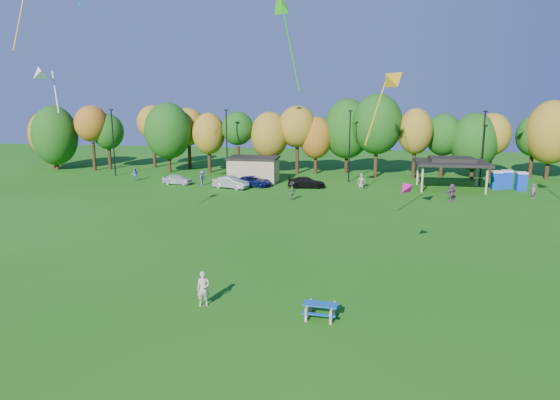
% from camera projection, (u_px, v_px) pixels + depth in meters
% --- Properties ---
extents(ground, '(160.00, 160.00, 0.00)m').
position_uv_depth(ground, '(286.00, 312.00, 25.59)').
color(ground, '#19600F').
rests_on(ground, ground).
extents(tree_line, '(93.57, 10.55, 11.15)m').
position_uv_depth(tree_line, '(329.00, 132.00, 68.49)').
color(tree_line, black).
rests_on(tree_line, ground).
extents(lamp_posts, '(64.50, 0.25, 9.09)m').
position_uv_depth(lamp_posts, '(350.00, 144.00, 62.89)').
color(lamp_posts, black).
rests_on(lamp_posts, ground).
extents(utility_building, '(6.30, 4.30, 3.25)m').
position_uv_depth(utility_building, '(254.00, 169.00, 63.54)').
color(utility_building, tan).
rests_on(utility_building, ground).
extents(pavilion, '(8.20, 6.20, 3.77)m').
position_uv_depth(pavilion, '(452.00, 162.00, 58.43)').
color(pavilion, tan).
rests_on(pavilion, ground).
extents(porta_potties, '(3.75, 2.35, 2.18)m').
position_uv_depth(porta_potties, '(508.00, 180.00, 58.74)').
color(porta_potties, '#0D36B1').
rests_on(porta_potties, ground).
extents(picnic_table, '(1.80, 1.54, 0.73)m').
position_uv_depth(picnic_table, '(320.00, 309.00, 24.83)').
color(picnic_table, tan).
rests_on(picnic_table, ground).
extents(kite_flyer, '(0.78, 0.63, 1.87)m').
position_uv_depth(kite_flyer, '(203.00, 289.00, 26.16)').
color(kite_flyer, beige).
rests_on(kite_flyer, ground).
extents(car_a, '(3.84, 1.88, 1.26)m').
position_uv_depth(car_a, '(177.00, 179.00, 62.11)').
color(car_a, silver).
rests_on(car_a, ground).
extents(car_b, '(4.69, 2.88, 1.46)m').
position_uv_depth(car_b, '(231.00, 182.00, 59.36)').
color(car_b, '#95959A').
rests_on(car_b, ground).
extents(car_c, '(4.88, 2.97, 1.26)m').
position_uv_depth(car_c, '(253.00, 181.00, 60.73)').
color(car_c, '#0D1652').
rests_on(car_c, ground).
extents(car_d, '(4.73, 2.49, 1.31)m').
position_uv_depth(car_d, '(306.00, 182.00, 59.79)').
color(car_d, black).
rests_on(car_d, ground).
extents(far_person_0, '(0.90, 0.62, 1.78)m').
position_uv_depth(far_person_0, '(361.00, 181.00, 59.49)').
color(far_person_0, '#8B8B5F').
rests_on(far_person_0, ground).
extents(far_person_1, '(0.98, 0.88, 1.68)m').
position_uv_depth(far_person_1, '(135.00, 174.00, 64.89)').
color(far_person_1, '#5670BE').
rests_on(far_person_1, ground).
extents(far_person_2, '(1.51, 1.64, 1.83)m').
position_uv_depth(far_person_2, '(452.00, 192.00, 52.26)').
color(far_person_2, '#8B3A7C').
rests_on(far_person_2, ground).
extents(far_person_3, '(0.92, 0.88, 1.54)m').
position_uv_depth(far_person_3, '(292.00, 193.00, 52.76)').
color(far_person_3, '#608953').
rests_on(far_person_3, ground).
extents(far_person_4, '(0.69, 0.68, 1.60)m').
position_uv_depth(far_person_4, '(534.00, 191.00, 53.52)').
color(far_person_4, '#984784').
rests_on(far_person_4, ground).
extents(far_person_5, '(0.83, 1.27, 1.84)m').
position_uv_depth(far_person_5, '(202.00, 178.00, 61.32)').
color(far_person_5, '#4B4EA6').
rests_on(far_person_5, ground).
extents(kite_6, '(3.09, 2.62, 5.55)m').
position_uv_depth(kite_6, '(395.00, 78.00, 33.28)').
color(kite_6, gold).
extents(kite_8, '(1.35, 1.38, 1.12)m').
position_uv_depth(kite_8, '(409.00, 187.00, 31.24)').
color(kite_8, '#C60B7A').
extents(kite_9, '(2.83, 4.24, 7.48)m').
position_uv_depth(kite_9, '(281.00, 4.00, 37.27)').
color(kite_9, green).
extents(kite_10, '(1.87, 1.95, 3.46)m').
position_uv_depth(kite_10, '(40.00, 72.00, 33.60)').
color(kite_10, silver).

